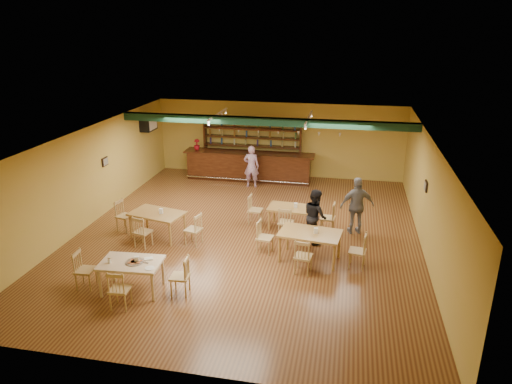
% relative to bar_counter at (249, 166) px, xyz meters
% --- Properties ---
extents(floor, '(12.00, 12.00, 0.00)m').
position_rel_bar_counter_xyz_m(floor, '(1.06, -5.15, -0.56)').
color(floor, '#542F18').
rests_on(floor, ground).
extents(ceiling_beam, '(10.00, 0.30, 0.25)m').
position_rel_bar_counter_xyz_m(ceiling_beam, '(1.06, -2.35, 2.31)').
color(ceiling_beam, '#103220').
rests_on(ceiling_beam, ceiling).
extents(track_rail_left, '(0.05, 2.50, 0.05)m').
position_rel_bar_counter_xyz_m(track_rail_left, '(-0.74, -1.75, 2.38)').
color(track_rail_left, white).
rests_on(track_rail_left, ceiling).
extents(track_rail_right, '(0.05, 2.50, 0.05)m').
position_rel_bar_counter_xyz_m(track_rail_right, '(2.46, -1.75, 2.38)').
color(track_rail_right, white).
rests_on(track_rail_right, ceiling).
extents(ac_unit, '(0.34, 0.70, 0.48)m').
position_rel_bar_counter_xyz_m(ac_unit, '(-3.74, -0.95, 1.79)').
color(ac_unit, white).
rests_on(ac_unit, wall_left).
extents(picture_left, '(0.04, 0.34, 0.28)m').
position_rel_bar_counter_xyz_m(picture_left, '(-3.91, -4.15, 1.14)').
color(picture_left, black).
rests_on(picture_left, wall_left).
extents(picture_right, '(0.04, 0.34, 0.28)m').
position_rel_bar_counter_xyz_m(picture_right, '(6.03, -4.65, 1.14)').
color(picture_right, black).
rests_on(picture_right, wall_right).
extents(bar_counter, '(5.20, 0.85, 1.13)m').
position_rel_bar_counter_xyz_m(bar_counter, '(0.00, 0.00, 0.00)').
color(bar_counter, black).
rests_on(bar_counter, ground).
extents(back_bar_hutch, '(4.02, 0.40, 2.28)m').
position_rel_bar_counter_xyz_m(back_bar_hutch, '(0.00, 0.63, 0.57)').
color(back_bar_hutch, black).
rests_on(back_bar_hutch, ground).
extents(poinsettia, '(0.31, 0.31, 0.43)m').
position_rel_bar_counter_xyz_m(poinsettia, '(-2.15, 0.00, 0.78)').
color(poinsettia, '#A90F1B').
rests_on(poinsettia, bar_counter).
extents(dining_table_b, '(1.42, 0.92, 0.68)m').
position_rel_bar_counter_xyz_m(dining_table_b, '(2.25, -4.39, -0.23)').
color(dining_table_b, '#A87C3B').
rests_on(dining_table_b, ground).
extents(dining_table_c, '(1.70, 1.24, 0.77)m').
position_rel_bar_counter_xyz_m(dining_table_c, '(-1.48, -5.81, -0.18)').
color(dining_table_c, '#A87C3B').
rests_on(dining_table_c, ground).
extents(dining_table_d, '(1.70, 1.16, 0.80)m').
position_rel_bar_counter_xyz_m(dining_table_d, '(3.02, -6.37, -0.17)').
color(dining_table_d, '#A87C3B').
rests_on(dining_table_d, ground).
extents(near_table, '(1.47, 1.00, 0.75)m').
position_rel_bar_counter_xyz_m(near_table, '(-0.92, -8.73, -0.19)').
color(near_table, '#D5B48F').
rests_on(near_table, ground).
extents(pizza_tray, '(0.47, 0.47, 0.01)m').
position_rel_bar_counter_xyz_m(pizza_tray, '(-0.82, -8.73, 0.20)').
color(pizza_tray, silver).
rests_on(pizza_tray, near_table).
extents(parmesan_shaker, '(0.08, 0.08, 0.11)m').
position_rel_bar_counter_xyz_m(parmesan_shaker, '(-1.37, -8.88, 0.24)').
color(parmesan_shaker, '#EAE5C6').
rests_on(parmesan_shaker, near_table).
extents(napkin_stack, '(0.25, 0.22, 0.03)m').
position_rel_bar_counter_xyz_m(napkin_stack, '(-0.56, -8.53, 0.20)').
color(napkin_stack, white).
rests_on(napkin_stack, near_table).
extents(pizza_server, '(0.33, 0.18, 0.00)m').
position_rel_bar_counter_xyz_m(pizza_server, '(-0.66, -8.68, 0.21)').
color(pizza_server, silver).
rests_on(pizza_server, pizza_tray).
extents(side_plate, '(0.23, 0.23, 0.01)m').
position_rel_bar_counter_xyz_m(side_plate, '(-0.36, -8.93, 0.19)').
color(side_plate, white).
rests_on(side_plate, near_table).
extents(patron_bar, '(0.61, 0.41, 1.62)m').
position_rel_bar_counter_xyz_m(patron_bar, '(0.27, -0.83, 0.25)').
color(patron_bar, '#974FAB').
rests_on(patron_bar, ground).
extents(patron_right_a, '(0.90, 0.96, 1.58)m').
position_rel_bar_counter_xyz_m(patron_right_a, '(3.05, -5.19, 0.22)').
color(patron_right_a, black).
rests_on(patron_right_a, ground).
extents(patron_right_b, '(1.10, 0.71, 1.74)m').
position_rel_bar_counter_xyz_m(patron_right_b, '(4.22, -4.37, 0.30)').
color(patron_right_b, gray).
rests_on(patron_right_b, ground).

